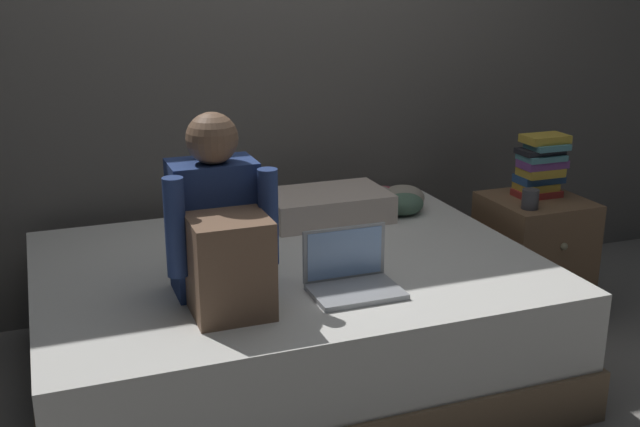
{
  "coord_description": "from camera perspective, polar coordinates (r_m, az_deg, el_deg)",
  "views": [
    {
      "loc": [
        -1.09,
        -2.44,
        1.63
      ],
      "look_at": [
        -0.14,
        0.1,
        0.76
      ],
      "focal_mm": 43.33,
      "sensor_mm": 36.0,
      "label": 1
    }
  ],
  "objects": [
    {
      "name": "bed",
      "position": [
        3.2,
        -2.29,
        -7.82
      ],
      "size": [
        2.0,
        1.5,
        0.51
      ],
      "color": "#7A6047",
      "rests_on": "ground_plane"
    },
    {
      "name": "ground_plane",
      "position": [
        3.13,
        3.13,
        -13.67
      ],
      "size": [
        8.0,
        8.0,
        0.0
      ],
      "primitive_type": "plane",
      "color": "gray"
    },
    {
      "name": "book_stack",
      "position": [
        3.8,
        16.0,
        3.4
      ],
      "size": [
        0.23,
        0.16,
        0.3
      ],
      "color": "#9E2D28",
      "rests_on": "nightstand"
    },
    {
      "name": "pillow",
      "position": [
        3.58,
        0.48,
        0.6
      ],
      "size": [
        0.56,
        0.36,
        0.13
      ],
      "primitive_type": "cube",
      "color": "beige",
      "rests_on": "bed"
    },
    {
      "name": "wall_back",
      "position": [
        3.81,
        -3.93,
        13.44
      ],
      "size": [
        5.6,
        0.1,
        2.7
      ],
      "primitive_type": "cube",
      "color": "#605B56",
      "rests_on": "ground_plane"
    },
    {
      "name": "mug",
      "position": [
        3.61,
        15.27,
        1.03
      ],
      "size": [
        0.08,
        0.08,
        0.09
      ],
      "primitive_type": "cylinder",
      "color": "#3D3D42",
      "rests_on": "nightstand"
    },
    {
      "name": "person_sitting",
      "position": [
        2.68,
        -7.41,
        -1.33
      ],
      "size": [
        0.39,
        0.44,
        0.66
      ],
      "color": "navy",
      "rests_on": "bed"
    },
    {
      "name": "laptop",
      "position": [
        2.8,
        2.32,
        -4.62
      ],
      "size": [
        0.32,
        0.23,
        0.22
      ],
      "color": "#9EA0A5",
      "rests_on": "bed"
    },
    {
      "name": "nightstand",
      "position": [
        3.88,
        15.42,
        -3.1
      ],
      "size": [
        0.44,
        0.46,
        0.59
      ],
      "color": "brown",
      "rests_on": "ground_plane"
    },
    {
      "name": "clothes_pile",
      "position": [
        3.71,
        5.08,
        1.04
      ],
      "size": [
        0.38,
        0.28,
        0.13
      ],
      "color": "#4C6B56",
      "rests_on": "bed"
    }
  ]
}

